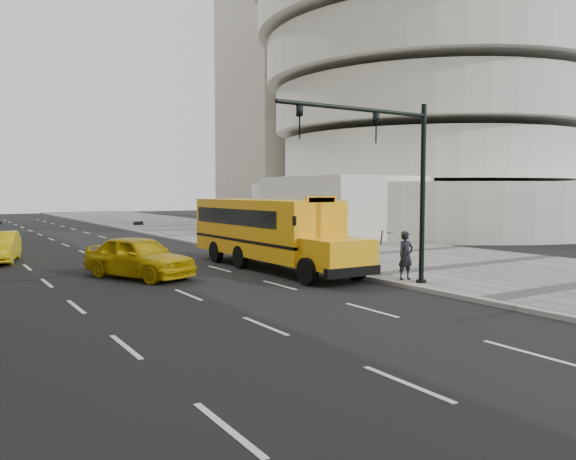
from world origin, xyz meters
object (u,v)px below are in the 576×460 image
school_bus (266,228)px  pedestrian (406,255)px  traffic_signal (393,170)px  taxi_near (139,257)px

school_bus → pedestrian: size_ratio=6.49×
school_bus → traffic_signal: size_ratio=1.81×
school_bus → traffic_signal: bearing=-84.6°
school_bus → taxi_near: size_ratio=2.38×
taxi_near → school_bus: bearing=-24.4°
school_bus → traffic_signal: traffic_signal is taller
school_bus → taxi_near: bearing=179.5°
traffic_signal → taxi_near: bearing=131.0°
pedestrian → traffic_signal: size_ratio=0.28×
taxi_near → traffic_signal: bearing=-72.8°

